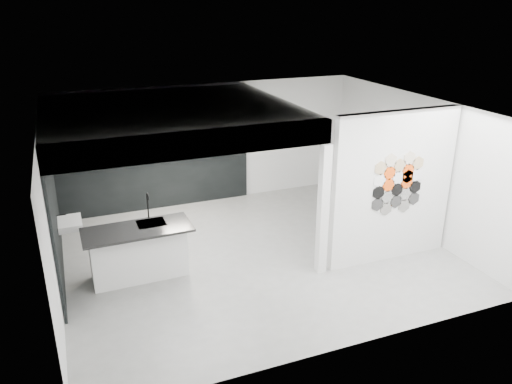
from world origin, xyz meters
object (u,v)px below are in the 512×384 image
at_px(wall_basin, 70,223).
at_px(bottle_dark, 139,153).
at_px(stockpot, 111,156).
at_px(glass_vase, 217,145).
at_px(kettle, 193,147).
at_px(glass_bowl, 217,146).
at_px(partition_panel, 393,188).
at_px(kitchen_island, 139,251).
at_px(utensil_cup, 113,157).

relative_size(wall_basin, bottle_dark, 4.02).
bearing_deg(bottle_dark, wall_basin, -127.39).
xyz_separation_m(stockpot, glass_vase, (2.41, 0.00, -0.02)).
height_order(kettle, glass_bowl, kettle).
relative_size(stockpot, glass_vase, 1.69).
distance_m(partition_panel, wall_basin, 5.78).
bearing_deg(kitchen_island, kettle, 57.57).
bearing_deg(partition_panel, utensil_cup, 138.98).
bearing_deg(kettle, partition_panel, -49.84).
bearing_deg(wall_basin, glass_bowl, 31.35).
distance_m(wall_basin, kitchen_island, 1.37).
relative_size(kitchen_island, stockpot, 8.62).
bearing_deg(wall_basin, stockpot, 64.52).
height_order(stockpot, utensil_cup, stockpot).
height_order(kettle, utensil_cup, kettle).
xyz_separation_m(kettle, glass_vase, (0.58, 0.00, -0.01)).
height_order(kettle, bottle_dark, kettle).
distance_m(wall_basin, utensil_cup, 2.36).
bearing_deg(glass_vase, utensil_cup, 180.00).
height_order(wall_basin, kettle, kettle).
xyz_separation_m(glass_bowl, glass_vase, (0.00, 0.00, 0.02)).
distance_m(kitchen_island, glass_bowl, 3.81).
bearing_deg(kettle, stockpot, -174.36).
height_order(kitchen_island, utensil_cup, kitchen_island).
height_order(kettle, glass_vase, kettle).
bearing_deg(partition_panel, kitchen_island, 167.39).
relative_size(wall_basin, glass_vase, 4.79).
bearing_deg(glass_vase, kettle, 180.00).
bearing_deg(utensil_cup, kitchen_island, -89.64).
distance_m(glass_vase, utensil_cup, 2.37).
height_order(kitchen_island, stockpot, stockpot).
xyz_separation_m(partition_panel, wall_basin, (-5.46, 1.80, -0.55)).
relative_size(kettle, utensil_cup, 2.00).
bearing_deg(stockpot, bottle_dark, 0.00).
bearing_deg(bottle_dark, glass_bowl, 0.00).
bearing_deg(kettle, bottle_dark, -174.36).
height_order(glass_vase, bottle_dark, bottle_dark).
bearing_deg(partition_panel, kettle, 124.52).
bearing_deg(glass_bowl, utensil_cup, 180.00).
bearing_deg(kettle, utensil_cup, -174.36).
distance_m(bottle_dark, utensil_cup, 0.56).
distance_m(wall_basin, kettle, 3.53).
xyz_separation_m(partition_panel, stockpot, (-4.48, 3.87, 0.01)).
bearing_deg(kitchen_island, partition_panel, -13.48).
bearing_deg(glass_bowl, glass_vase, 0.00).
height_order(stockpot, kettle, stockpot).
relative_size(stockpot, utensil_cup, 2.31).
distance_m(wall_basin, glass_vase, 4.01).
bearing_deg(bottle_dark, partition_panel, -44.84).
bearing_deg(wall_basin, utensil_cup, 63.67).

